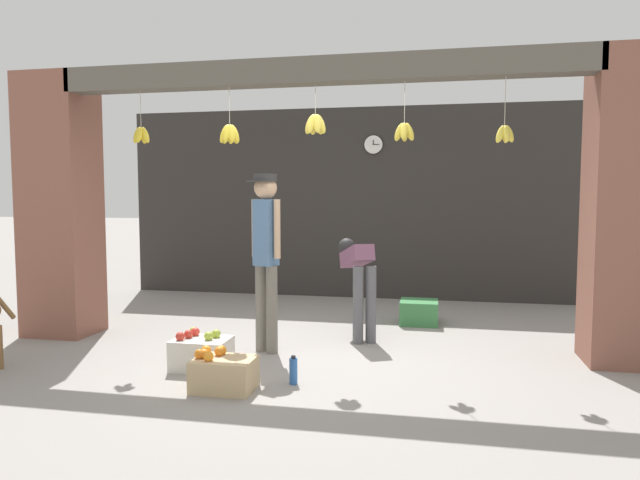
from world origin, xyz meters
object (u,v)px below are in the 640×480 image
Objects in this scene: shopkeeper at (266,247)px; water_bottle at (293,371)px; worker_stooping at (358,274)px; produce_box_green at (419,312)px; fruit_crate_oranges at (223,373)px; wall_clock at (373,145)px; fruit_crate_apples at (201,353)px.

water_bottle is (0.49, -0.88, -0.93)m from shopkeeper.
produce_box_green is (0.63, 0.82, -0.56)m from worker_stooping.
shopkeeper is 1.44m from fruit_crate_oranges.
worker_stooping is at bearing -87.56° from wall_clock.
worker_stooping is 2.36× the size of produce_box_green.
shopkeeper is 7.41× the size of water_bottle.
shopkeeper is 6.23× the size of wall_clock.
shopkeeper reaches higher than water_bottle.
fruit_crate_apples is 2.86m from produce_box_green.
shopkeeper reaches higher than fruit_crate_oranges.
wall_clock is at bearing 73.58° from fruit_crate_apples.
wall_clock reaches higher than water_bottle.
wall_clock reaches higher than fruit_crate_apples.
water_bottle is at bearing -111.32° from produce_box_green.
fruit_crate_apples is at bearing 165.58° from water_bottle.
water_bottle is at bearing -93.05° from wall_clock.
worker_stooping is 1.91m from fruit_crate_apples.
produce_box_green is (1.43, 1.54, -0.90)m from shopkeeper.
fruit_crate_apples is (-0.41, -0.64, -0.89)m from shopkeeper.
fruit_crate_oranges reaches higher than produce_box_green.
produce_box_green is 2.76m from wall_clock.
wall_clock is (-0.10, 2.40, 1.58)m from worker_stooping.
worker_stooping is at bearing 78.85° from water_bottle.
worker_stooping reaches higher than water_bottle.
wall_clock is at bearing 66.98° from worker_stooping.
worker_stooping is 2.21× the size of fruit_crate_oranges.
wall_clock is (0.72, 4.25, 2.14)m from fruit_crate_oranges.
fruit_crate_oranges is (-0.82, -1.85, -0.56)m from worker_stooping.
wall_clock is at bearing 114.76° from produce_box_green.
wall_clock is at bearing 86.95° from water_bottle.
wall_clock reaches higher than produce_box_green.
fruit_crate_apples is 2.09× the size of water_bottle.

